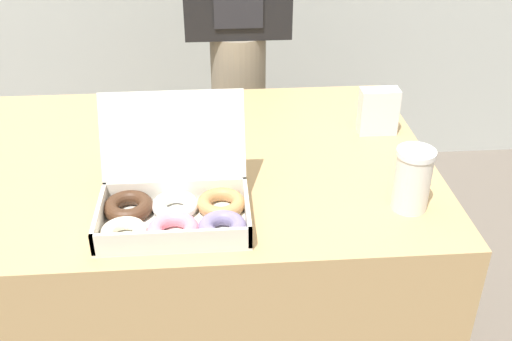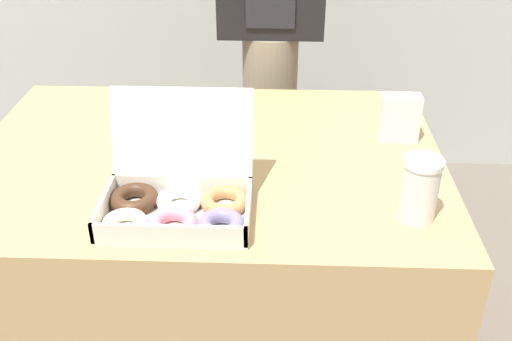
{
  "view_description": "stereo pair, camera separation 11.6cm",
  "coord_description": "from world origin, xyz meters",
  "px_view_note": "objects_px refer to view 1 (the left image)",
  "views": [
    {
      "loc": [
        0.06,
        -1.29,
        1.46
      ],
      "look_at": [
        0.14,
        -0.3,
        0.87
      ],
      "focal_mm": 42.0,
      "sensor_mm": 36.0,
      "label": 1
    },
    {
      "loc": [
        0.18,
        -1.3,
        1.46
      ],
      "look_at": [
        0.14,
        -0.3,
        0.87
      ],
      "focal_mm": 42.0,
      "sensor_mm": 36.0,
      "label": 2
    }
  ],
  "objects_px": {
    "napkin_holder": "(378,111)",
    "donut_box": "(174,207)",
    "coffee_cup": "(412,179)",
    "person_customer": "(237,2)"
  },
  "relations": [
    {
      "from": "donut_box",
      "to": "person_customer",
      "type": "relative_size",
      "value": 0.19
    },
    {
      "from": "napkin_holder",
      "to": "person_customer",
      "type": "height_order",
      "value": "person_customer"
    },
    {
      "from": "donut_box",
      "to": "person_customer",
      "type": "distance_m",
      "value": 0.94
    },
    {
      "from": "coffee_cup",
      "to": "person_customer",
      "type": "bearing_deg",
      "value": 109.81
    },
    {
      "from": "coffee_cup",
      "to": "person_customer",
      "type": "distance_m",
      "value": 0.96
    },
    {
      "from": "coffee_cup",
      "to": "person_customer",
      "type": "xyz_separation_m",
      "value": [
        -0.32,
        0.89,
        0.14
      ]
    },
    {
      "from": "coffee_cup",
      "to": "person_customer",
      "type": "height_order",
      "value": "person_customer"
    },
    {
      "from": "coffee_cup",
      "to": "napkin_holder",
      "type": "height_order",
      "value": "coffee_cup"
    },
    {
      "from": "napkin_holder",
      "to": "donut_box",
      "type": "bearing_deg",
      "value": -144.49
    },
    {
      "from": "coffee_cup",
      "to": "person_customer",
      "type": "relative_size",
      "value": 0.09
    }
  ]
}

